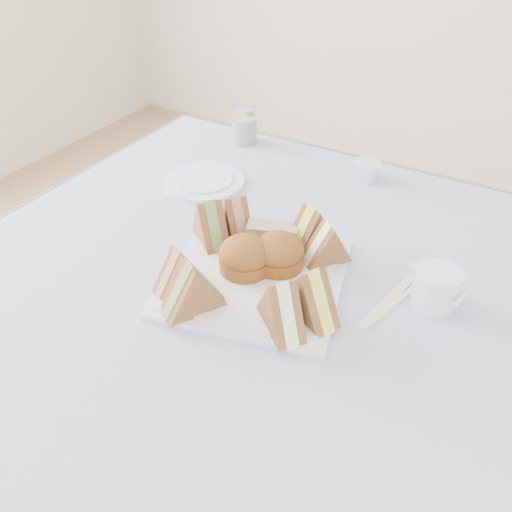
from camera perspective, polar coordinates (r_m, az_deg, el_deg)
The scene contains 21 objects.
floor at distance 1.46m, azimuth -0.82°, elevation -24.73°, with size 4.00×4.00×0.00m, color #9E7751.
table at distance 1.15m, azimuth -0.99°, elevation -16.16°, with size 0.90×0.90×0.74m, color brown.
tablecloth at distance 0.88m, azimuth -1.25°, elevation -1.61°, with size 1.02×1.02×0.01m, color #93A3D3.
serving_plate at distance 0.85m, azimuth 0.00°, elevation -2.35°, with size 0.29×0.29×0.01m, color white.
sandwich_fl_a at distance 0.80m, azimuth -8.70°, elevation -1.54°, with size 0.09×0.04×0.08m, color brown, non-canonical shape.
sandwich_fl_b at distance 0.76m, azimuth -7.29°, elevation -3.43°, with size 0.10×0.05×0.09m, color brown, non-canonical shape.
sandwich_fr_a at distance 0.75m, azimuth 6.31°, elevation -4.19°, with size 0.10×0.05×0.09m, color brown, non-canonical shape.
sandwich_fr_b at distance 0.73m, azimuth 2.92°, elevation -5.57°, with size 0.10×0.04×0.08m, color brown, non-canonical shape.
sandwich_bl_a at distance 0.90m, azimuth -5.24°, elevation 3.99°, with size 0.10×0.04×0.09m, color brown, non-canonical shape.
sandwich_bl_b at distance 0.92m, azimuth -2.30°, elevation 4.69°, with size 0.09×0.04×0.08m, color brown, non-canonical shape.
sandwich_br_a at distance 0.86m, azimuth 8.11°, elevation 1.54°, with size 0.09×0.04×0.08m, color brown, non-canonical shape.
sandwich_br_b at distance 0.89m, azimuth 6.22°, elevation 3.39°, with size 0.09×0.04×0.08m, color brown, non-canonical shape.
scone_left at distance 0.83m, azimuth -1.26°, elevation 0.02°, with size 0.09×0.09×0.06m, color brown.
scone_right at distance 0.84m, azimuth 2.61°, elevation 0.40°, with size 0.09×0.09×0.06m, color brown.
pastry_slice at distance 0.90m, azimuth 1.89°, elevation 2.39°, with size 0.09×0.04×0.04m, color tan.
side_plate at distance 1.13m, azimuth -5.97°, elevation 8.49°, with size 0.18×0.18×0.01m, color white.
water_glass at distance 1.30m, azimuth -1.35°, elevation 14.74°, with size 0.06×0.06×0.09m, color white.
tea_strainer at distance 1.16m, azimuth 12.50°, elevation 9.42°, with size 0.06×0.06×0.04m, color white.
knife at distance 0.84m, azimuth 15.27°, elevation -4.55°, with size 0.01×0.19×0.00m, color white.
fork at distance 0.84m, azimuth 15.86°, elevation -4.99°, with size 0.01×0.16×0.00m, color white.
creamer_jug at distance 0.84m, azimuth 19.88°, elevation -3.35°, with size 0.07×0.07×0.06m, color white.
Camera 1 is at (0.36, -0.58, 1.30)m, focal length 35.00 mm.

